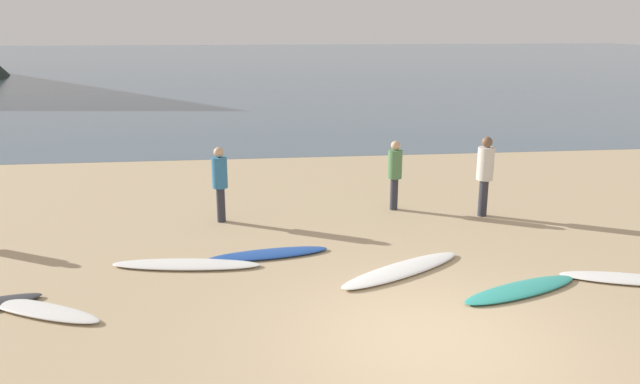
{
  "coord_description": "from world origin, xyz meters",
  "views": [
    {
      "loc": [
        -2.34,
        -7.28,
        4.15
      ],
      "look_at": [
        -0.84,
        5.5,
        0.6
      ],
      "focal_mm": 34.68,
      "sensor_mm": 36.0,
      "label": 1
    }
  ],
  "objects_px": {
    "person_1": "(485,170)",
    "person_0": "(220,178)",
    "surfboard_2": "(39,310)",
    "surfboard_6": "(521,290)",
    "surfboard_4": "(269,254)",
    "surfboard_5": "(402,270)",
    "surfboard_7": "(626,279)",
    "person_2": "(395,169)",
    "surfboard_3": "(186,264)"
  },
  "relations": [
    {
      "from": "surfboard_5",
      "to": "person_0",
      "type": "relative_size",
      "value": 1.63
    },
    {
      "from": "surfboard_2",
      "to": "person_0",
      "type": "bearing_deg",
      "value": 85.51
    },
    {
      "from": "surfboard_3",
      "to": "surfboard_6",
      "type": "bearing_deg",
      "value": -9.88
    },
    {
      "from": "surfboard_3",
      "to": "surfboard_5",
      "type": "relative_size",
      "value": 0.98
    },
    {
      "from": "surfboard_5",
      "to": "person_1",
      "type": "relative_size",
      "value": 1.49
    },
    {
      "from": "person_0",
      "to": "surfboard_3",
      "type": "bearing_deg",
      "value": -179.28
    },
    {
      "from": "surfboard_2",
      "to": "person_1",
      "type": "xyz_separation_m",
      "value": [
        8.24,
        3.8,
        1.0
      ]
    },
    {
      "from": "surfboard_6",
      "to": "person_1",
      "type": "xyz_separation_m",
      "value": [
        0.85,
        3.94,
        1.01
      ]
    },
    {
      "from": "surfboard_7",
      "to": "person_2",
      "type": "bearing_deg",
      "value": 141.1
    },
    {
      "from": "surfboard_5",
      "to": "surfboard_6",
      "type": "height_order",
      "value": "surfboard_5"
    },
    {
      "from": "surfboard_3",
      "to": "person_2",
      "type": "xyz_separation_m",
      "value": [
        4.41,
        2.94,
        0.9
      ]
    },
    {
      "from": "surfboard_5",
      "to": "person_1",
      "type": "distance_m",
      "value": 4.01
    },
    {
      "from": "surfboard_3",
      "to": "person_0",
      "type": "xyz_separation_m",
      "value": [
        0.53,
        2.5,
        0.92
      ]
    },
    {
      "from": "surfboard_7",
      "to": "person_0",
      "type": "height_order",
      "value": "person_0"
    },
    {
      "from": "person_0",
      "to": "person_2",
      "type": "xyz_separation_m",
      "value": [
        3.89,
        0.44,
        -0.02
      ]
    },
    {
      "from": "surfboard_2",
      "to": "person_0",
      "type": "relative_size",
      "value": 1.33
    },
    {
      "from": "surfboard_2",
      "to": "surfboard_7",
      "type": "relative_size",
      "value": 1.03
    },
    {
      "from": "surfboard_3",
      "to": "person_2",
      "type": "distance_m",
      "value": 5.38
    },
    {
      "from": "surfboard_5",
      "to": "surfboard_6",
      "type": "bearing_deg",
      "value": -61.0
    },
    {
      "from": "surfboard_4",
      "to": "surfboard_7",
      "type": "distance_m",
      "value": 6.14
    },
    {
      "from": "surfboard_6",
      "to": "surfboard_7",
      "type": "distance_m",
      "value": 1.93
    },
    {
      "from": "person_1",
      "to": "person_0",
      "type": "bearing_deg",
      "value": -25.73
    },
    {
      "from": "surfboard_7",
      "to": "person_1",
      "type": "xyz_separation_m",
      "value": [
        -1.06,
        3.73,
        1.01
      ]
    },
    {
      "from": "surfboard_5",
      "to": "surfboard_4",
      "type": "bearing_deg",
      "value": 124.98
    },
    {
      "from": "surfboard_4",
      "to": "surfboard_7",
      "type": "height_order",
      "value": "same"
    },
    {
      "from": "surfboard_4",
      "to": "person_2",
      "type": "distance_m",
      "value": 4.03
    },
    {
      "from": "person_1",
      "to": "person_2",
      "type": "xyz_separation_m",
      "value": [
        -1.84,
        0.7,
        -0.11
      ]
    },
    {
      "from": "surfboard_2",
      "to": "surfboard_3",
      "type": "relative_size",
      "value": 0.83
    },
    {
      "from": "surfboard_6",
      "to": "person_1",
      "type": "distance_m",
      "value": 4.15
    },
    {
      "from": "surfboard_4",
      "to": "surfboard_7",
      "type": "bearing_deg",
      "value": -26.26
    },
    {
      "from": "surfboard_2",
      "to": "surfboard_5",
      "type": "xyz_separation_m",
      "value": [
        5.7,
        0.87,
        0.0
      ]
    },
    {
      "from": "surfboard_7",
      "to": "surfboard_5",
      "type": "bearing_deg",
      "value": -174.59
    },
    {
      "from": "person_0",
      "to": "surfboard_2",
      "type": "bearing_deg",
      "value": 160.76
    },
    {
      "from": "surfboard_4",
      "to": "surfboard_2",
      "type": "bearing_deg",
      "value": -159.95
    },
    {
      "from": "surfboard_6",
      "to": "surfboard_4",
      "type": "bearing_deg",
      "value": 132.09
    },
    {
      "from": "surfboard_4",
      "to": "person_0",
      "type": "relative_size",
      "value": 1.37
    },
    {
      "from": "person_0",
      "to": "person_1",
      "type": "height_order",
      "value": "person_1"
    },
    {
      "from": "surfboard_6",
      "to": "person_1",
      "type": "relative_size",
      "value": 1.27
    },
    {
      "from": "person_0",
      "to": "person_1",
      "type": "bearing_deg",
      "value": -79.98
    },
    {
      "from": "surfboard_6",
      "to": "person_0",
      "type": "height_order",
      "value": "person_0"
    },
    {
      "from": "surfboard_6",
      "to": "person_2",
      "type": "xyz_separation_m",
      "value": [
        -0.98,
        4.63,
        0.9
      ]
    },
    {
      "from": "surfboard_2",
      "to": "person_1",
      "type": "bearing_deg",
      "value": 52.1
    },
    {
      "from": "surfboard_2",
      "to": "surfboard_7",
      "type": "bearing_deg",
      "value": 27.78
    },
    {
      "from": "surfboard_5",
      "to": "surfboard_6",
      "type": "xyz_separation_m",
      "value": [
        1.69,
        -1.0,
        -0.0
      ]
    },
    {
      "from": "surfboard_2",
      "to": "person_2",
      "type": "bearing_deg",
      "value": 62.42
    },
    {
      "from": "person_1",
      "to": "person_2",
      "type": "relative_size",
      "value": 1.11
    },
    {
      "from": "surfboard_2",
      "to": "surfboard_4",
      "type": "height_order",
      "value": "surfboard_2"
    },
    {
      "from": "surfboard_5",
      "to": "person_1",
      "type": "height_order",
      "value": "person_1"
    },
    {
      "from": "person_0",
      "to": "surfboard_6",
      "type": "bearing_deg",
      "value": -118.15
    },
    {
      "from": "surfboard_7",
      "to": "person_2",
      "type": "xyz_separation_m",
      "value": [
        -2.9,
        4.43,
        0.9
      ]
    }
  ]
}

